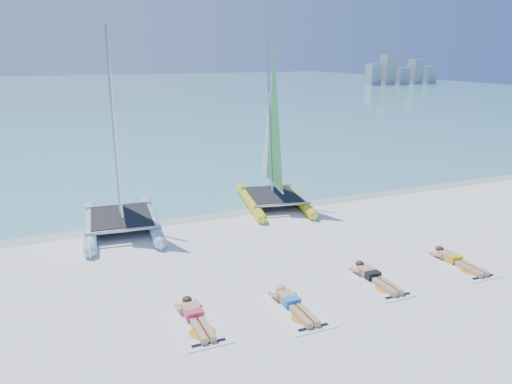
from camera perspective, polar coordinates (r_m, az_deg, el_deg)
ground at (r=12.95m, az=1.39°, el=-9.60°), size 140.00×140.00×0.00m
sea at (r=74.01m, az=-19.62°, el=10.57°), size 140.00×115.00×0.01m
wet_sand_strip at (r=17.75m, az=-5.99°, el=-2.53°), size 140.00×1.40×0.01m
distant_skyline at (r=93.39m, az=16.18°, el=12.94°), size 14.00×2.00×5.00m
catamaran_blue at (r=16.39m, az=-15.57°, el=2.59°), size 2.77×5.05×6.62m
catamaran_yellow at (r=18.71m, az=1.74°, el=4.60°), size 2.96×4.93×6.12m
towel_a at (r=10.91m, az=-6.67°, el=-14.85°), size 1.00×1.85×0.02m
sunbather_a at (r=11.02m, az=-6.98°, el=-13.88°), size 0.37×1.73×0.26m
towel_b at (r=11.38m, az=4.63°, el=-13.42°), size 1.00×1.85×0.02m
sunbather_b at (r=11.47m, az=4.19°, el=-12.52°), size 0.37×1.73×0.26m
towel_c at (r=12.94m, az=13.79°, el=-10.08°), size 1.00×1.85×0.02m
sunbather_c at (r=13.03m, az=13.32°, el=-9.32°), size 0.37×1.73×0.26m
towel_d at (r=14.57m, az=22.35°, el=-7.83°), size 1.00×1.85×0.02m
sunbather_d at (r=14.65m, az=21.87°, el=-7.19°), size 0.37×1.73×0.26m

